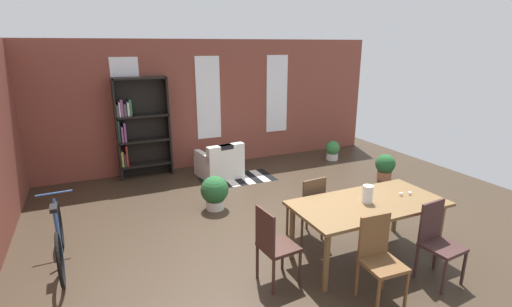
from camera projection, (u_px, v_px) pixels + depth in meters
name	position (u px, v px, depth m)	size (l,w,h in m)	color
ground_plane	(284.00, 232.00, 5.57)	(9.57, 9.57, 0.00)	#372A1E
back_wall_brick	(208.00, 104.00, 8.40)	(8.36, 0.12, 2.81)	brown
window_pane_0	(128.00, 103.00, 7.62)	(0.55, 0.02, 1.83)	white
window_pane_1	(208.00, 98.00, 8.30)	(0.55, 0.02, 1.83)	white
window_pane_2	(277.00, 94.00, 8.98)	(0.55, 0.02, 1.83)	white
dining_table	(368.00, 208.00, 4.74)	(1.96, 0.97, 0.78)	brown
vase_on_table	(368.00, 194.00, 4.68)	(0.13, 0.13, 0.23)	silver
tealight_candle_0	(410.00, 193.00, 4.95)	(0.04, 0.04, 0.04)	silver
tealight_candle_1	(401.00, 194.00, 4.92)	(0.04, 0.04, 0.04)	silver
dining_chair_near_left	(379.00, 256.00, 4.00)	(0.42, 0.42, 0.95)	brown
dining_chair_head_left	(273.00, 244.00, 4.25)	(0.44, 0.44, 0.95)	#402620
dining_chair_near_right	(437.00, 240.00, 4.34)	(0.43, 0.43, 0.95)	#3D2523
dining_chair_far_left	(309.00, 206.00, 5.24)	(0.44, 0.44, 0.95)	#4F3827
bookshelf_tall	(139.00, 127.00, 7.67)	(1.07, 0.31, 2.07)	black
armchair_white	(220.00, 164.00, 7.85)	(0.91, 0.91, 0.75)	silver
bicycle_second	(60.00, 239.00, 4.72)	(0.44, 1.65, 0.88)	black
potted_plant_by_shelf	(215.00, 192.00, 6.28)	(0.47, 0.47, 0.58)	silver
potted_plant_corner	(385.00, 166.00, 7.65)	(0.40, 0.40, 0.54)	#9E6042
potted_plant_window	(333.00, 150.00, 9.00)	(0.34, 0.34, 0.47)	silver
striped_rug	(238.00, 179.00, 7.76)	(1.51, 0.79, 0.01)	black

